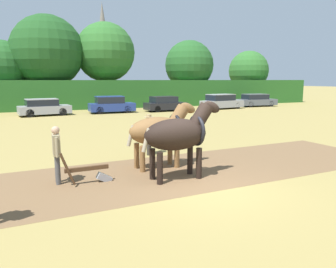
% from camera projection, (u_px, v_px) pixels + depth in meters
% --- Properties ---
extents(ground_plane, '(240.00, 240.00, 0.00)m').
position_uv_depth(ground_plane, '(204.00, 186.00, 9.34)').
color(ground_plane, '#998447').
extents(plowed_furrow_strip, '(24.91, 5.71, 0.01)m').
position_uv_depth(plowed_furrow_strip, '(45.00, 189.00, 9.09)').
color(plowed_furrow_strip, brown).
rests_on(plowed_furrow_strip, ground).
extents(hedgerow, '(58.78, 1.71, 2.96)m').
position_uv_depth(hedgerow, '(77.00, 95.00, 33.32)').
color(hedgerow, '#286023').
rests_on(hedgerow, ground).
extents(tree_left, '(5.39, 5.39, 6.97)m').
position_uv_depth(tree_left, '(1.00, 67.00, 32.94)').
color(tree_left, brown).
rests_on(tree_left, ground).
extents(tree_center_left, '(7.49, 7.49, 9.65)m').
position_uv_depth(tree_center_left, '(47.00, 52.00, 34.04)').
color(tree_center_left, '#4C3823').
rests_on(tree_center_left, ground).
extents(tree_center, '(6.55, 6.55, 9.30)m').
position_uv_depth(tree_center, '(105.00, 52.00, 36.40)').
color(tree_center, brown).
rests_on(tree_center, ground).
extents(tree_center_right, '(5.92, 5.92, 7.74)m').
position_uv_depth(tree_center_right, '(189.00, 65.00, 40.02)').
color(tree_center_right, brown).
rests_on(tree_center_right, ground).
extents(tree_right, '(5.41, 5.41, 6.92)m').
position_uv_depth(tree_right, '(249.00, 71.00, 45.11)').
color(tree_right, brown).
rests_on(tree_right, ground).
extents(church_spire, '(2.99, 2.99, 19.44)m').
position_uv_depth(church_spire, '(103.00, 46.00, 71.13)').
color(church_spire, gray).
rests_on(church_spire, ground).
extents(draft_horse_lead_left, '(2.71, 1.11, 2.43)m').
position_uv_depth(draft_horse_lead_left, '(179.00, 134.00, 9.86)').
color(draft_horse_lead_left, black).
rests_on(draft_horse_lead_left, ground).
extents(draft_horse_lead_right, '(2.63, 1.09, 2.29)m').
position_uv_depth(draft_horse_lead_right, '(160.00, 130.00, 11.14)').
color(draft_horse_lead_right, brown).
rests_on(draft_horse_lead_right, ground).
extents(plow, '(1.53, 0.48, 1.13)m').
position_uv_depth(plow, '(91.00, 173.00, 9.59)').
color(plow, '#4C331E').
rests_on(plow, ground).
extents(farmer_at_plow, '(0.23, 0.68, 1.70)m').
position_uv_depth(farmer_at_plow, '(57.00, 150.00, 9.43)').
color(farmer_at_plow, '#4C4C4C').
rests_on(farmer_at_plow, ground).
extents(farmer_beside_team, '(0.42, 0.55, 1.64)m').
position_uv_depth(farmer_beside_team, '(149.00, 132.00, 13.12)').
color(farmer_beside_team, '#38332D').
rests_on(farmer_beside_team, ground).
extents(parked_car_center_left, '(4.35, 2.36, 1.43)m').
position_uv_depth(parked_car_center_left, '(44.00, 107.00, 27.57)').
color(parked_car_center_left, '#9E9EA8').
rests_on(parked_car_center_left, ground).
extents(parked_car_center, '(4.07, 1.74, 1.53)m').
position_uv_depth(parked_car_center, '(111.00, 105.00, 29.86)').
color(parked_car_center, navy).
rests_on(parked_car_center, ground).
extents(parked_car_center_right, '(4.06, 2.00, 1.42)m').
position_uv_depth(parked_car_center_right, '(165.00, 104.00, 31.60)').
color(parked_car_center_right, black).
rests_on(parked_car_center_right, ground).
extents(parked_car_right, '(4.72, 2.49, 1.53)m').
position_uv_depth(parked_car_right, '(222.00, 102.00, 33.97)').
color(parked_car_right, '#9E9EA8').
rests_on(parked_car_right, ground).
extents(parked_car_far_right, '(4.45, 2.04, 1.42)m').
position_uv_depth(parked_car_far_right, '(256.00, 100.00, 37.10)').
color(parked_car_far_right, '#565B66').
rests_on(parked_car_far_right, ground).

